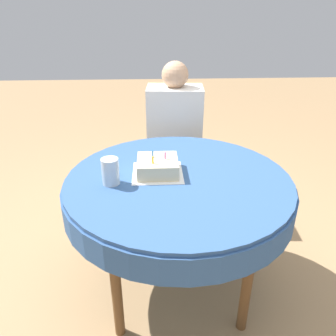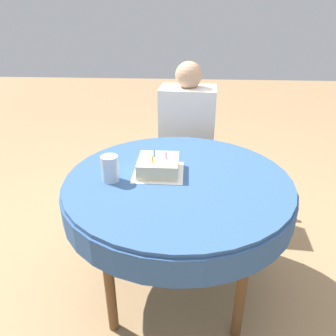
{
  "view_description": "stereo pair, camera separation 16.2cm",
  "coord_description": "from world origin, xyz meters",
  "px_view_note": "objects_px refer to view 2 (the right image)",
  "views": [
    {
      "loc": [
        -0.12,
        -1.43,
        1.48
      ],
      "look_at": [
        -0.05,
        0.02,
        0.76
      ],
      "focal_mm": 35.0,
      "sensor_mm": 36.0,
      "label": 1
    },
    {
      "loc": [
        0.04,
        -1.43,
        1.48
      ],
      "look_at": [
        -0.05,
        0.02,
        0.76
      ],
      "focal_mm": 35.0,
      "sensor_mm": 36.0,
      "label": 2
    }
  ],
  "objects_px": {
    "birthday_cake": "(158,165)",
    "drinking_glass": "(110,168)",
    "person": "(187,127)",
    "chair": "(188,144)"
  },
  "relations": [
    {
      "from": "person",
      "to": "birthday_cake",
      "type": "bearing_deg",
      "value": -96.23
    },
    {
      "from": "chair",
      "to": "person",
      "type": "xyz_separation_m",
      "value": [
        -0.01,
        -0.1,
        0.18
      ]
    },
    {
      "from": "birthday_cake",
      "to": "drinking_glass",
      "type": "relative_size",
      "value": 1.57
    },
    {
      "from": "birthday_cake",
      "to": "drinking_glass",
      "type": "height_order",
      "value": "drinking_glass"
    },
    {
      "from": "chair",
      "to": "drinking_glass",
      "type": "relative_size",
      "value": 7.45
    },
    {
      "from": "person",
      "to": "birthday_cake",
      "type": "relative_size",
      "value": 5.66
    },
    {
      "from": "person",
      "to": "birthday_cake",
      "type": "height_order",
      "value": "person"
    },
    {
      "from": "chair",
      "to": "birthday_cake",
      "type": "height_order",
      "value": "chair"
    },
    {
      "from": "chair",
      "to": "person",
      "type": "height_order",
      "value": "person"
    },
    {
      "from": "chair",
      "to": "drinking_glass",
      "type": "height_order",
      "value": "chair"
    }
  ]
}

